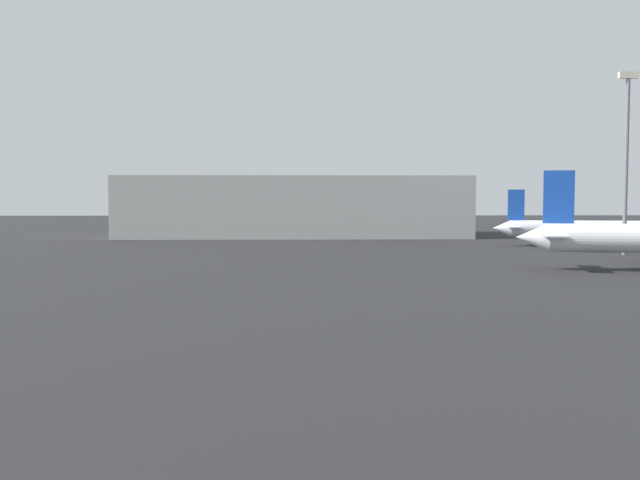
# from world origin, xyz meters

# --- Properties ---
(airplane_distant) EXTENTS (27.76, 21.83, 8.33)m
(airplane_distant) POSITION_xyz_m (44.03, 87.88, 2.63)
(airplane_distant) COLOR silver
(airplane_distant) RESTS_ON ground_plane
(light_mast_right) EXTENTS (2.40, 0.50, 22.35)m
(light_mast_right) POSITION_xyz_m (42.03, 72.75, 12.47)
(light_mast_right) COLOR slate
(light_mast_right) RESTS_ON ground_plane
(terminal_building) EXTENTS (63.01, 27.54, 11.05)m
(terminal_building) POSITION_xyz_m (1.10, 120.62, 5.52)
(terminal_building) COLOR #B7B7B2
(terminal_building) RESTS_ON ground_plane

